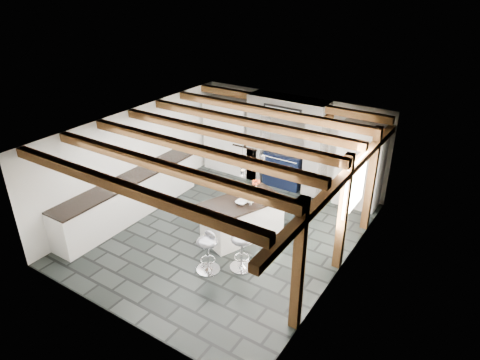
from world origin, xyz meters
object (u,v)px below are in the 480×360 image
Objects in this scene: kitchen_island at (243,218)px; bar_stool_far at (208,248)px; bar_stool_near at (242,245)px; range_cooker at (285,168)px.

bar_stool_far is at bearing -63.42° from kitchen_island.
kitchen_island is 2.24× the size of bar_stool_near.
kitchen_island is 1.35m from bar_stool_far.
bar_stool_near reaches higher than bar_stool_far.
kitchen_island is at bearing 105.20° from bar_stool_far.
kitchen_island is (0.35, -2.57, -0.04)m from range_cooker.
bar_stool_near is at bearing -35.86° from kitchen_island.
kitchen_island is at bearing 112.06° from bar_stool_near.
range_cooker reaches higher than bar_stool_near.
range_cooker is 3.64m from bar_stool_near.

